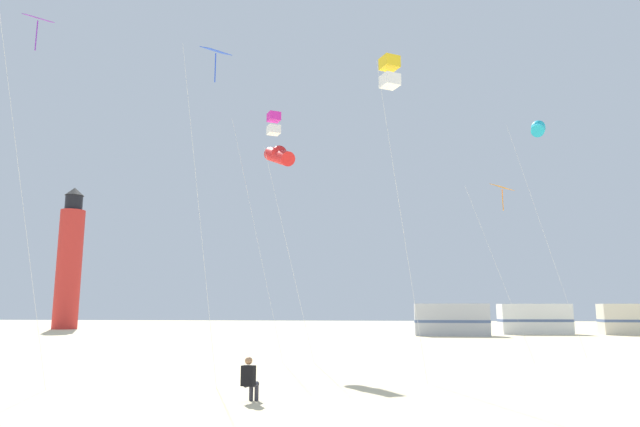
{
  "coord_description": "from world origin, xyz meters",
  "views": [
    {
      "loc": [
        3.13,
        -6.98,
        2.43
      ],
      "look_at": [
        1.28,
        9.87,
        5.33
      ],
      "focal_mm": 31.04,
      "sensor_mm": 36.0,
      "label": 1
    }
  ],
  "objects_px": {
    "kite_diamond_blue": "(214,64)",
    "kite_flyer_standing": "(250,378)",
    "rv_van_white": "(534,319)",
    "kite_diamond_orange": "(502,193)",
    "lighthouse_distant": "(69,262)",
    "kite_box_magenta": "(274,124)",
    "kite_tube_cyan": "(538,129)",
    "kite_diamond_violet": "(36,33)",
    "rv_van_cream": "(638,319)",
    "rv_van_silver": "(451,320)",
    "kite_box_gold": "(390,73)",
    "kite_tube_scarlet": "(279,156)"
  },
  "relations": [
    {
      "from": "kite_box_gold",
      "to": "kite_flyer_standing",
      "type": "bearing_deg",
      "value": -130.61
    },
    {
      "from": "kite_box_gold",
      "to": "kite_box_magenta",
      "type": "relative_size",
      "value": 0.93
    },
    {
      "from": "rv_van_white",
      "to": "rv_van_silver",
      "type": "bearing_deg",
      "value": -156.33
    },
    {
      "from": "kite_tube_scarlet",
      "to": "kite_diamond_violet",
      "type": "height_order",
      "value": "kite_diamond_violet"
    },
    {
      "from": "kite_box_gold",
      "to": "kite_tube_cyan",
      "type": "distance_m",
      "value": 14.55
    },
    {
      "from": "kite_flyer_standing",
      "to": "kite_tube_cyan",
      "type": "distance_m",
      "value": 23.64
    },
    {
      "from": "kite_box_magenta",
      "to": "rv_van_silver",
      "type": "distance_m",
      "value": 28.47
    },
    {
      "from": "kite_diamond_blue",
      "to": "kite_flyer_standing",
      "type": "bearing_deg",
      "value": -55.63
    },
    {
      "from": "kite_diamond_orange",
      "to": "kite_box_gold",
      "type": "xyz_separation_m",
      "value": [
        -5.64,
        -8.64,
        2.87
      ]
    },
    {
      "from": "rv_van_silver",
      "to": "kite_diamond_orange",
      "type": "bearing_deg",
      "value": -88.5
    },
    {
      "from": "kite_flyer_standing",
      "to": "rv_van_white",
      "type": "relative_size",
      "value": 0.18
    },
    {
      "from": "kite_flyer_standing",
      "to": "kite_box_magenta",
      "type": "relative_size",
      "value": 0.09
    },
    {
      "from": "kite_diamond_violet",
      "to": "lighthouse_distant",
      "type": "bearing_deg",
      "value": 118.94
    },
    {
      "from": "kite_box_gold",
      "to": "lighthouse_distant",
      "type": "relative_size",
      "value": 0.69
    },
    {
      "from": "kite_tube_cyan",
      "to": "rv_van_silver",
      "type": "xyz_separation_m",
      "value": [
        -2.85,
        19.73,
        -10.97
      ]
    },
    {
      "from": "kite_diamond_blue",
      "to": "kite_box_magenta",
      "type": "relative_size",
      "value": 0.95
    },
    {
      "from": "kite_box_magenta",
      "to": "rv_van_white",
      "type": "relative_size",
      "value": 1.9
    },
    {
      "from": "kite_box_magenta",
      "to": "rv_van_silver",
      "type": "bearing_deg",
      "value": 64.34
    },
    {
      "from": "kite_diamond_violet",
      "to": "rv_van_white",
      "type": "distance_m",
      "value": 47.34
    },
    {
      "from": "kite_tube_scarlet",
      "to": "kite_diamond_violet",
      "type": "relative_size",
      "value": 0.83
    },
    {
      "from": "kite_diamond_orange",
      "to": "kite_tube_cyan",
      "type": "bearing_deg",
      "value": 46.98
    },
    {
      "from": "kite_diamond_orange",
      "to": "lighthouse_distant",
      "type": "bearing_deg",
      "value": 141.64
    },
    {
      "from": "rv_van_white",
      "to": "rv_van_cream",
      "type": "xyz_separation_m",
      "value": [
        9.06,
        -0.35,
        0.0
      ]
    },
    {
      "from": "kite_diamond_orange",
      "to": "rv_van_white",
      "type": "bearing_deg",
      "value": 73.02
    },
    {
      "from": "kite_box_magenta",
      "to": "lighthouse_distant",
      "type": "relative_size",
      "value": 0.74
    },
    {
      "from": "kite_diamond_blue",
      "to": "kite_box_gold",
      "type": "relative_size",
      "value": 1.02
    },
    {
      "from": "rv_van_white",
      "to": "kite_box_magenta",
      "type": "bearing_deg",
      "value": -127.52
    },
    {
      "from": "lighthouse_distant",
      "to": "rv_van_silver",
      "type": "bearing_deg",
      "value": -14.48
    },
    {
      "from": "kite_diamond_violet",
      "to": "kite_tube_cyan",
      "type": "distance_m",
      "value": 25.21
    },
    {
      "from": "kite_diamond_orange",
      "to": "kite_tube_scarlet",
      "type": "bearing_deg",
      "value": -167.64
    },
    {
      "from": "kite_diamond_blue",
      "to": "lighthouse_distant",
      "type": "xyz_separation_m",
      "value": [
        -30.86,
        43.66,
        -3.22
      ]
    },
    {
      "from": "kite_box_magenta",
      "to": "rv_van_cream",
      "type": "relative_size",
      "value": 1.89
    },
    {
      "from": "kite_flyer_standing",
      "to": "rv_van_white",
      "type": "height_order",
      "value": "rv_van_white"
    },
    {
      "from": "kite_diamond_blue",
      "to": "kite_tube_scarlet",
      "type": "height_order",
      "value": "kite_diamond_blue"
    },
    {
      "from": "kite_box_gold",
      "to": "kite_diamond_orange",
      "type": "bearing_deg",
      "value": 56.86
    },
    {
      "from": "kite_diamond_orange",
      "to": "lighthouse_distant",
      "type": "height_order",
      "value": "lighthouse_distant"
    },
    {
      "from": "kite_diamond_orange",
      "to": "kite_box_magenta",
      "type": "bearing_deg",
      "value": -174.58
    },
    {
      "from": "kite_tube_scarlet",
      "to": "rv_van_cream",
      "type": "xyz_separation_m",
      "value": [
        28.14,
        28.83,
        -8.33
      ]
    },
    {
      "from": "kite_tube_cyan",
      "to": "rv_van_silver",
      "type": "relative_size",
      "value": 2.01
    },
    {
      "from": "rv_van_silver",
      "to": "kite_tube_cyan",
      "type": "bearing_deg",
      "value": -80.23
    },
    {
      "from": "kite_diamond_orange",
      "to": "rv_van_silver",
      "type": "relative_size",
      "value": 1.33
    },
    {
      "from": "kite_diamond_blue",
      "to": "kite_tube_cyan",
      "type": "xyz_separation_m",
      "value": [
        14.79,
        12.88,
        1.3
      ]
    },
    {
      "from": "kite_tube_scarlet",
      "to": "kite_box_magenta",
      "type": "xyz_separation_m",
      "value": [
        -0.55,
        1.3,
        2.06
      ]
    },
    {
      "from": "kite_diamond_violet",
      "to": "lighthouse_distant",
      "type": "distance_m",
      "value": 51.95
    },
    {
      "from": "rv_van_silver",
      "to": "rv_van_white",
      "type": "xyz_separation_m",
      "value": [
        8.15,
        3.98,
        0.0
      ]
    },
    {
      "from": "kite_flyer_standing",
      "to": "kite_box_gold",
      "type": "xyz_separation_m",
      "value": [
        3.93,
        4.59,
        10.34
      ]
    },
    {
      "from": "rv_van_silver",
      "to": "rv_van_white",
      "type": "relative_size",
      "value": 1.0
    },
    {
      "from": "kite_box_magenta",
      "to": "kite_tube_cyan",
      "type": "relative_size",
      "value": 0.95
    },
    {
      "from": "kite_tube_scarlet",
      "to": "kite_flyer_standing",
      "type": "bearing_deg",
      "value": -83.0
    },
    {
      "from": "kite_tube_cyan",
      "to": "lighthouse_distant",
      "type": "height_order",
      "value": "lighthouse_distant"
    }
  ]
}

